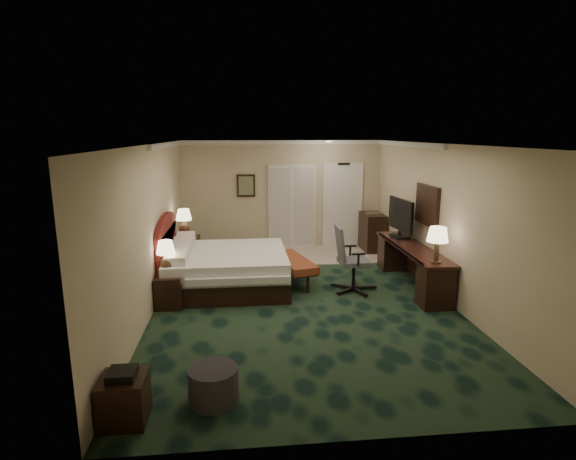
{
  "coord_description": "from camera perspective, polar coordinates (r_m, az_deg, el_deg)",
  "views": [
    {
      "loc": [
        -1.02,
        -7.43,
        2.89
      ],
      "look_at": [
        -0.18,
        0.6,
        1.13
      ],
      "focal_mm": 28.0,
      "sensor_mm": 36.0,
      "label": 1
    }
  ],
  "objects": [
    {
      "name": "bed_bench",
      "position": [
        8.82,
        0.68,
        -5.16
      ],
      "size": [
        0.84,
        1.51,
        0.48
      ],
      "primitive_type": "cube",
      "rotation": [
        0.0,
        0.0,
        0.25
      ],
      "color": "brown",
      "rests_on": "ground"
    },
    {
      "name": "ceiling",
      "position": [
        7.5,
        1.85,
        10.84
      ],
      "size": [
        5.0,
        7.5,
        0.0
      ],
      "primitive_type": "cube",
      "color": "white",
      "rests_on": "wall_back"
    },
    {
      "name": "nightstand_far",
      "position": [
        10.0,
        -12.66,
        -2.83
      ],
      "size": [
        0.53,
        0.61,
        0.67
      ],
      "primitive_type": "cube",
      "color": "black",
      "rests_on": "ground"
    },
    {
      "name": "wall_left",
      "position": [
        7.73,
        -16.9,
        0.28
      ],
      "size": [
        0.0,
        7.5,
        2.7
      ],
      "primitive_type": "cube",
      "color": "#BDAE8D",
      "rests_on": "ground"
    },
    {
      "name": "desk_lamp",
      "position": [
        7.78,
        18.4,
        -1.79
      ],
      "size": [
        0.37,
        0.37,
        0.61
      ],
      "primitive_type": null,
      "rotation": [
        0.0,
        0.0,
        -0.06
      ],
      "color": "black",
      "rests_on": "desk"
    },
    {
      "name": "crown_molding",
      "position": [
        7.51,
        1.85,
        10.46
      ],
      "size": [
        5.0,
        7.5,
        0.1
      ],
      "primitive_type": null,
      "color": "white",
      "rests_on": "wall_back"
    },
    {
      "name": "closet_doors",
      "position": [
        11.36,
        0.51,
        2.98
      ],
      "size": [
        1.2,
        0.06,
        2.1
      ],
      "primitive_type": "cube",
      "color": "beige",
      "rests_on": "ground"
    },
    {
      "name": "minibar",
      "position": [
        11.37,
        10.65,
        -0.25
      ],
      "size": [
        0.49,
        0.87,
        0.92
      ],
      "primitive_type": "cube",
      "color": "black",
      "rests_on": "ground"
    },
    {
      "name": "lamp_near",
      "position": [
        7.78,
        -15.2,
        -3.43
      ],
      "size": [
        0.35,
        0.35,
        0.59
      ],
      "primitive_type": null,
      "rotation": [
        0.0,
        0.0,
        0.11
      ],
      "color": "black",
      "rests_on": "nightstand_near"
    },
    {
      "name": "tile_patch",
      "position": [
        10.9,
        4.38,
        -3.09
      ],
      "size": [
        3.2,
        1.7,
        0.01
      ],
      "primitive_type": "cube",
      "color": "#BBB0A2",
      "rests_on": "ground"
    },
    {
      "name": "floor",
      "position": [
        8.04,
        1.71,
        -8.78
      ],
      "size": [
        5.0,
        7.5,
        0.0
      ],
      "primitive_type": "cube",
      "color": "black",
      "rests_on": "ground"
    },
    {
      "name": "wall_mirror",
      "position": [
        8.85,
        17.25,
        3.04
      ],
      "size": [
        0.05,
        0.95,
        0.75
      ],
      "primitive_type": "cube",
      "color": "white",
      "rests_on": "wall_right"
    },
    {
      "name": "wall_front",
      "position": [
        4.12,
        8.89,
        -9.81
      ],
      "size": [
        5.0,
        0.0,
        2.7
      ],
      "primitive_type": "cube",
      "color": "#BDAE8D",
      "rests_on": "ground"
    },
    {
      "name": "wall_right",
      "position": [
        8.36,
        19.01,
        1.01
      ],
      "size": [
        0.0,
        7.5,
        2.7
      ],
      "primitive_type": "cube",
      "color": "#BDAE8D",
      "rests_on": "ground"
    },
    {
      "name": "nightstand_near",
      "position": [
        7.9,
        -14.82,
        -7.48
      ],
      "size": [
        0.43,
        0.5,
        0.54
      ],
      "primitive_type": "cube",
      "color": "black",
      "rests_on": "ground"
    },
    {
      "name": "ottoman",
      "position": [
        5.24,
        -9.46,
        -18.81
      ],
      "size": [
        0.58,
        0.58,
        0.39
      ],
      "primitive_type": "cylinder",
      "rotation": [
        0.0,
        0.0,
        -0.05
      ],
      "color": "#27272A",
      "rests_on": "ground"
    },
    {
      "name": "wall_art",
      "position": [
        11.22,
        -5.36,
        5.64
      ],
      "size": [
        0.45,
        0.06,
        0.55
      ],
      "primitive_type": "cube",
      "color": "#4C6E5F",
      "rests_on": "wall_back"
    },
    {
      "name": "desk_chair",
      "position": [
        8.37,
        8.39,
        -3.62
      ],
      "size": [
        0.72,
        0.68,
        1.23
      ],
      "primitive_type": null,
      "rotation": [
        0.0,
        0.0,
        0.01
      ],
      "color": "#47474E",
      "rests_on": "ground"
    },
    {
      "name": "desk",
      "position": [
        8.93,
        15.4,
        -4.44
      ],
      "size": [
        0.58,
        2.68,
        0.77
      ],
      "primitive_type": "cube",
      "color": "black",
      "rests_on": "ground"
    },
    {
      "name": "lamp_far",
      "position": [
        9.85,
        -13.06,
        0.8
      ],
      "size": [
        0.35,
        0.35,
        0.63
      ],
      "primitive_type": null,
      "rotation": [
        0.0,
        0.0,
        -0.06
      ],
      "color": "black",
      "rests_on": "nightstand_far"
    },
    {
      "name": "tv",
      "position": [
        9.42,
        14.09,
        1.44
      ],
      "size": [
        0.17,
        1.04,
        0.81
      ],
      "primitive_type": "cube",
      "rotation": [
        0.0,
        0.0,
        0.08
      ],
      "color": "black",
      "rests_on": "desk"
    },
    {
      "name": "wall_back",
      "position": [
        11.33,
        -0.77,
        4.49
      ],
      "size": [
        5.0,
        0.0,
        2.7
      ],
      "primitive_type": "cube",
      "color": "#BDAE8D",
      "rests_on": "ground"
    },
    {
      "name": "bed",
      "position": [
        8.61,
        -7.62,
        -4.99
      ],
      "size": [
        2.2,
        2.04,
        0.7
      ],
      "primitive_type": "cube",
      "color": "white",
      "rests_on": "ground"
    },
    {
      "name": "side_table",
      "position": [
        5.13,
        -20.09,
        -19.55
      ],
      "size": [
        0.45,
        0.45,
        0.49
      ],
      "primitive_type": "cube",
      "color": "black",
      "rests_on": "ground"
    },
    {
      "name": "headboard",
      "position": [
        8.83,
        -15.07,
        -2.5
      ],
      "size": [
        0.12,
        2.0,
        1.4
      ],
      "primitive_type": null,
      "color": "#521D14",
      "rests_on": "ground"
    },
    {
      "name": "entry_door",
      "position": [
        11.59,
        6.91,
        3.07
      ],
      "size": [
        1.02,
        0.06,
        2.18
      ],
      "primitive_type": "cube",
      "color": "white",
      "rests_on": "ground"
    }
  ]
}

